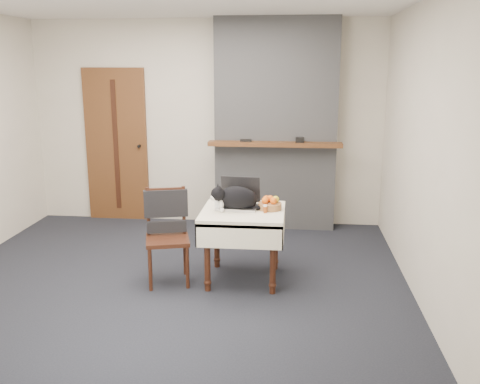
{
  "coord_description": "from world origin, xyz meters",
  "views": [
    {
      "loc": [
        1.14,
        -4.81,
        2.06
      ],
      "look_at": [
        0.65,
        -0.01,
        0.89
      ],
      "focal_mm": 40.0,
      "sensor_mm": 36.0,
      "label": 1
    }
  ],
  "objects_px": {
    "laptop": "(239,200)",
    "pill_bottle": "(265,209)",
    "cat": "(237,198)",
    "side_table": "(243,222)",
    "door": "(117,145)",
    "cream_jar": "(218,205)",
    "chair": "(167,222)",
    "fruit_basket": "(270,204)"
  },
  "relations": [
    {
      "from": "pill_bottle",
      "to": "fruit_basket",
      "type": "xyz_separation_m",
      "value": [
        0.04,
        0.13,
        0.01
      ]
    },
    {
      "from": "side_table",
      "to": "door",
      "type": "bearing_deg",
      "value": 133.97
    },
    {
      "from": "door",
      "to": "chair",
      "type": "xyz_separation_m",
      "value": [
        1.14,
        -1.99,
        -0.42
      ]
    },
    {
      "from": "laptop",
      "to": "chair",
      "type": "height_order",
      "value": "laptop"
    },
    {
      "from": "side_table",
      "to": "laptop",
      "type": "xyz_separation_m",
      "value": [
        -0.05,
        0.12,
        0.18
      ]
    },
    {
      "from": "side_table",
      "to": "cat",
      "type": "bearing_deg",
      "value": 174.94
    },
    {
      "from": "cat",
      "to": "pill_bottle",
      "type": "distance_m",
      "value": 0.29
    },
    {
      "from": "cat",
      "to": "chair",
      "type": "bearing_deg",
      "value": 162.46
    },
    {
      "from": "fruit_basket",
      "to": "door",
      "type": "bearing_deg",
      "value": 138.44
    },
    {
      "from": "door",
      "to": "side_table",
      "type": "xyz_separation_m",
      "value": [
        1.87,
        -1.94,
        -0.41
      ]
    },
    {
      "from": "laptop",
      "to": "pill_bottle",
      "type": "height_order",
      "value": "laptop"
    },
    {
      "from": "laptop",
      "to": "chair",
      "type": "xyz_separation_m",
      "value": [
        -0.68,
        -0.18,
        -0.19
      ]
    },
    {
      "from": "door",
      "to": "chair",
      "type": "height_order",
      "value": "door"
    },
    {
      "from": "cream_jar",
      "to": "pill_bottle",
      "type": "height_order",
      "value": "cream_jar"
    },
    {
      "from": "laptop",
      "to": "cat",
      "type": "xyz_separation_m",
      "value": [
        -0.0,
        -0.12,
        0.04
      ]
    },
    {
      "from": "door",
      "to": "pill_bottle",
      "type": "distance_m",
      "value": 2.91
    },
    {
      "from": "pill_bottle",
      "to": "chair",
      "type": "bearing_deg",
      "value": 179.05
    },
    {
      "from": "laptop",
      "to": "fruit_basket",
      "type": "height_order",
      "value": "laptop"
    },
    {
      "from": "cat",
      "to": "pill_bottle",
      "type": "relative_size",
      "value": 7.23
    },
    {
      "from": "door",
      "to": "cat",
      "type": "distance_m",
      "value": 2.66
    },
    {
      "from": "door",
      "to": "laptop",
      "type": "bearing_deg",
      "value": -45.02
    },
    {
      "from": "fruit_basket",
      "to": "laptop",
      "type": "bearing_deg",
      "value": 168.38
    },
    {
      "from": "side_table",
      "to": "chair",
      "type": "relative_size",
      "value": 0.86
    },
    {
      "from": "pill_bottle",
      "to": "cat",
      "type": "bearing_deg",
      "value": 164.17
    },
    {
      "from": "door",
      "to": "side_table",
      "type": "relative_size",
      "value": 2.56
    },
    {
      "from": "cat",
      "to": "cream_jar",
      "type": "height_order",
      "value": "cat"
    },
    {
      "from": "laptop",
      "to": "pill_bottle",
      "type": "relative_size",
      "value": 5.42
    },
    {
      "from": "cream_jar",
      "to": "chair",
      "type": "distance_m",
      "value": 0.52
    },
    {
      "from": "door",
      "to": "cream_jar",
      "type": "xyz_separation_m",
      "value": [
        1.63,
        -1.93,
        -0.26
      ]
    },
    {
      "from": "side_table",
      "to": "chair",
      "type": "height_order",
      "value": "chair"
    },
    {
      "from": "laptop",
      "to": "door",
      "type": "bearing_deg",
      "value": 140.46
    },
    {
      "from": "cream_jar",
      "to": "laptop",
      "type": "bearing_deg",
      "value": 30.81
    },
    {
      "from": "cream_jar",
      "to": "pill_bottle",
      "type": "xyz_separation_m",
      "value": [
        0.45,
        -0.08,
        -0.0
      ]
    },
    {
      "from": "cream_jar",
      "to": "fruit_basket",
      "type": "distance_m",
      "value": 0.49
    },
    {
      "from": "cream_jar",
      "to": "chair",
      "type": "height_order",
      "value": "chair"
    },
    {
      "from": "door",
      "to": "cream_jar",
      "type": "bearing_deg",
      "value": -49.79
    },
    {
      "from": "chair",
      "to": "cat",
      "type": "bearing_deg",
      "value": -10.28
    },
    {
      "from": "pill_bottle",
      "to": "laptop",
      "type": "bearing_deg",
      "value": 144.2
    },
    {
      "from": "side_table",
      "to": "laptop",
      "type": "height_order",
      "value": "laptop"
    },
    {
      "from": "laptop",
      "to": "side_table",
      "type": "bearing_deg",
      "value": -60.49
    },
    {
      "from": "door",
      "to": "chair",
      "type": "relative_size",
      "value": 2.21
    },
    {
      "from": "side_table",
      "to": "cream_jar",
      "type": "height_order",
      "value": "cream_jar"
    }
  ]
}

